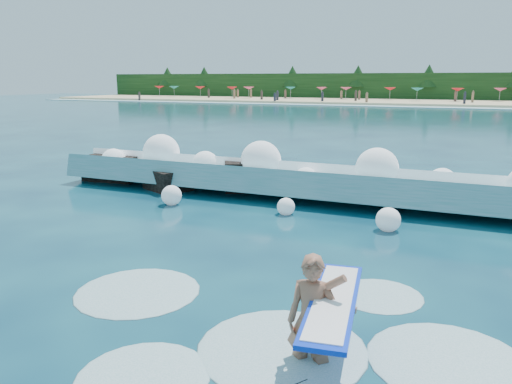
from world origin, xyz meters
The scene contains 11 objects.
ground centered at (0.00, 0.00, 0.00)m, with size 200.00×200.00×0.00m, color #07263D.
beach centered at (0.00, 78.00, 0.20)m, with size 140.00×20.00×0.40m, color tan.
wet_band centered at (0.00, 67.00, 0.04)m, with size 140.00×5.00×0.08m, color silver.
treeline centered at (0.00, 88.00, 2.50)m, with size 140.00×4.00×5.00m, color black.
breaking_wave centered at (0.66, 6.78, 0.51)m, with size 17.06×2.70×1.47m.
rock_cluster centered at (-4.10, 6.76, 0.39)m, with size 7.95×3.15×1.23m.
surfer_with_board centered at (4.53, -2.87, 0.71)m, with size 1.14×3.06×1.93m.
wave_spray centered at (0.04, 6.75, 0.99)m, with size 15.27×4.11×1.90m.
surf_foam centered at (3.98, -2.44, 0.00)m, with size 9.02×5.63×0.13m.
beach_umbrellas centered at (0.24, 79.54, 2.25)m, with size 112.00×6.59×0.50m.
beachgoers centered at (3.10, 74.02, 1.05)m, with size 100.99×12.60×1.93m.
Camera 1 is at (6.29, -9.02, 3.93)m, focal length 35.00 mm.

